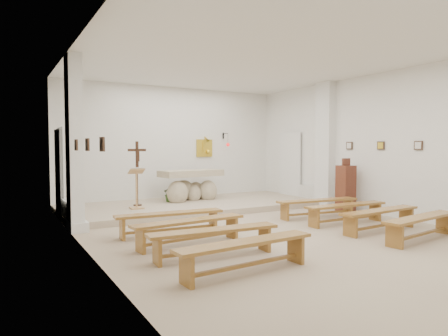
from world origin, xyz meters
TOP-DOWN VIEW (x-y plane):
  - ground at (0.00, 0.00)m, footprint 7.00×10.00m
  - wall_left at (-3.49, 0.00)m, footprint 0.02×10.00m
  - wall_right at (3.49, 0.00)m, footprint 0.02×10.00m
  - wall_back at (0.00, 4.99)m, footprint 7.00×0.02m
  - ceiling at (0.00, 0.00)m, footprint 7.00×10.00m
  - sanctuary_platform at (0.00, 3.50)m, footprint 6.98×3.00m
  - pilaster_left at (-3.37, 2.00)m, footprint 0.26×0.55m
  - pilaster_right at (3.37, 2.00)m, footprint 0.26×0.55m
  - gold_wall_relief at (1.05, 4.96)m, footprint 0.55×0.04m
  - sanctuary_lamp at (1.75, 4.71)m, footprint 0.11×0.36m
  - station_frame_left_front at (-3.47, -0.80)m, footprint 0.03×0.20m
  - station_frame_left_mid at (-3.47, 0.20)m, footprint 0.03×0.20m
  - station_frame_left_rear at (-3.47, 1.20)m, footprint 0.03×0.20m
  - station_frame_right_front at (3.47, -0.80)m, footprint 0.03×0.20m
  - station_frame_right_mid at (3.47, 0.20)m, footprint 0.03×0.20m
  - station_frame_right_rear at (3.47, 1.20)m, footprint 0.03×0.20m
  - radiator_left at (-3.43, 2.70)m, footprint 0.10×0.85m
  - radiator_right at (3.43, 2.70)m, footprint 0.10×0.85m
  - altar at (0.13, 4.05)m, footprint 1.93×0.96m
  - lectern at (-1.72, 3.25)m, footprint 0.38×0.33m
  - crucifix_stand at (-1.53, 3.77)m, footprint 0.51×0.22m
  - potted_plant at (-0.50, 4.04)m, footprint 0.44×0.38m
  - donation_pedestal at (3.10, 0.96)m, footprint 0.39×0.39m
  - bench_left_front at (-1.88, 0.69)m, footprint 2.10×0.50m
  - bench_right_front at (1.88, 0.69)m, footprint 2.11×0.61m
  - bench_left_second at (-1.88, -0.20)m, footprint 2.10×0.51m
  - bench_right_second at (1.88, -0.20)m, footprint 2.09×0.41m
  - bench_left_third at (-1.88, -1.09)m, footprint 2.10×0.47m
  - bench_right_third at (1.88, -1.09)m, footprint 2.10×0.46m
  - bench_left_fourth at (-1.88, -1.97)m, footprint 2.10×0.46m
  - bench_right_fourth at (1.88, -1.97)m, footprint 2.11×0.59m

SIDE VIEW (x-z plane):
  - ground at x=0.00m, z-range 0.00..0.00m
  - sanctuary_platform at x=0.00m, z-range 0.00..0.15m
  - radiator_left at x=-3.43m, z-range 0.01..0.53m
  - radiator_right at x=3.43m, z-range 0.01..0.53m
  - bench_left_front at x=-1.88m, z-range 0.11..0.55m
  - bench_right_front at x=1.88m, z-range 0.11..0.55m
  - bench_left_second at x=-1.88m, z-range 0.11..0.55m
  - bench_right_second at x=1.88m, z-range 0.11..0.55m
  - bench_left_third at x=-1.88m, z-range 0.11..0.55m
  - bench_right_third at x=1.88m, z-range 0.11..0.55m
  - bench_left_fourth at x=-1.88m, z-range 0.11..0.55m
  - bench_right_fourth at x=1.88m, z-range 0.11..0.55m
  - potted_plant at x=-0.50m, z-range 0.15..0.61m
  - altar at x=0.13m, z-range 0.04..0.99m
  - donation_pedestal at x=3.10m, z-range -0.08..1.31m
  - lectern at x=-1.72m, z-range 0.14..1.18m
  - crucifix_stand at x=-1.53m, z-range 0.28..1.96m
  - gold_wall_relief at x=1.05m, z-range 1.38..1.92m
  - station_frame_left_front at x=-3.47m, z-range 1.62..1.82m
  - station_frame_left_mid at x=-3.47m, z-range 1.62..1.82m
  - station_frame_left_rear at x=-3.47m, z-range 1.62..1.82m
  - station_frame_right_front at x=3.47m, z-range 1.62..1.82m
  - station_frame_right_mid at x=3.47m, z-range 1.62..1.82m
  - station_frame_right_rear at x=3.47m, z-range 1.62..1.82m
  - wall_left at x=-3.49m, z-range 0.00..3.50m
  - wall_right at x=3.49m, z-range 0.00..3.50m
  - wall_back at x=0.00m, z-range 0.00..3.50m
  - pilaster_left at x=-3.37m, z-range 0.00..3.50m
  - pilaster_right at x=3.37m, z-range 0.00..3.50m
  - sanctuary_lamp at x=1.75m, z-range 1.59..2.03m
  - ceiling at x=0.00m, z-range 3.48..3.50m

